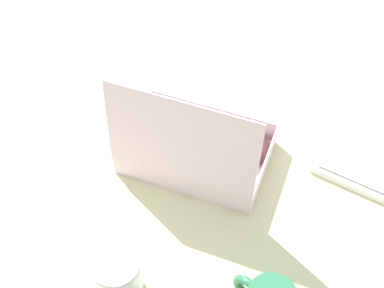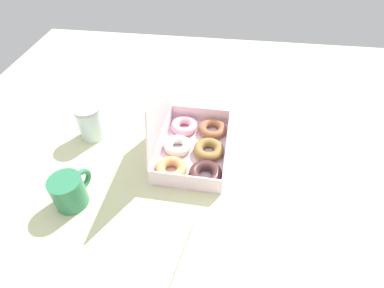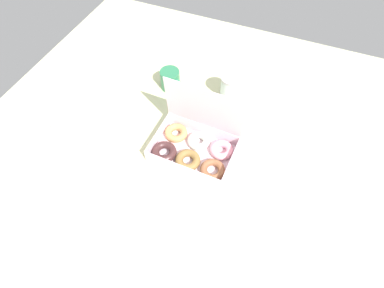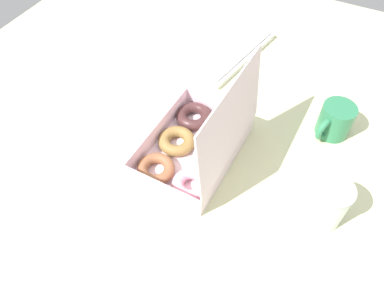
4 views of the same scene
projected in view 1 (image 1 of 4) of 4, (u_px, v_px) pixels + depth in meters
The scene contains 3 objects.
ground_plane at pixel (213, 170), 122.07cm from camera, with size 180.00×180.00×2.00cm, color beige.
donut_box at pixel (197, 151), 119.66cm from camera, with size 33.01×23.60×27.71cm.
glass_jar at pixel (118, 277), 98.18cm from camera, with size 9.02×9.02×12.11cm.
Camera 1 is at (-18.70, 69.06, 98.20)cm, focal length 50.00 mm.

